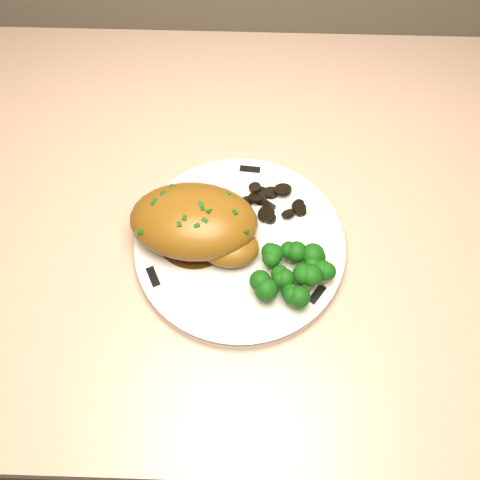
{
  "coord_description": "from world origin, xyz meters",
  "views": [
    {
      "loc": [
        -0.06,
        1.28,
        1.45
      ],
      "look_at": [
        -0.07,
        1.61,
        0.85
      ],
      "focal_mm": 45.0,
      "sensor_mm": 36.0,
      "label": 1
    }
  ],
  "objects_px": {
    "plate": "(240,248)",
    "chicken_breast": "(198,224)",
    "counter": "(178,325)",
    "broccoli_florets": "(294,273)"
  },
  "relations": [
    {
      "from": "counter",
      "to": "plate",
      "type": "bearing_deg",
      "value": -27.97
    },
    {
      "from": "plate",
      "to": "chicken_breast",
      "type": "height_order",
      "value": "chicken_breast"
    },
    {
      "from": "chicken_breast",
      "to": "broccoli_florets",
      "type": "height_order",
      "value": "chicken_breast"
    },
    {
      "from": "broccoli_florets",
      "to": "counter",
      "type": "bearing_deg",
      "value": 148.9
    },
    {
      "from": "chicken_breast",
      "to": "broccoli_florets",
      "type": "xyz_separation_m",
      "value": [
        0.11,
        -0.05,
        -0.01
      ]
    },
    {
      "from": "broccoli_florets",
      "to": "plate",
      "type": "bearing_deg",
      "value": 143.46
    },
    {
      "from": "counter",
      "to": "broccoli_florets",
      "type": "xyz_separation_m",
      "value": [
        0.17,
        -0.11,
        0.44
      ]
    },
    {
      "from": "chicken_breast",
      "to": "plate",
      "type": "bearing_deg",
      "value": -7.66
    },
    {
      "from": "plate",
      "to": "chicken_breast",
      "type": "distance_m",
      "value": 0.06
    },
    {
      "from": "plate",
      "to": "broccoli_florets",
      "type": "distance_m",
      "value": 0.08
    }
  ]
}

